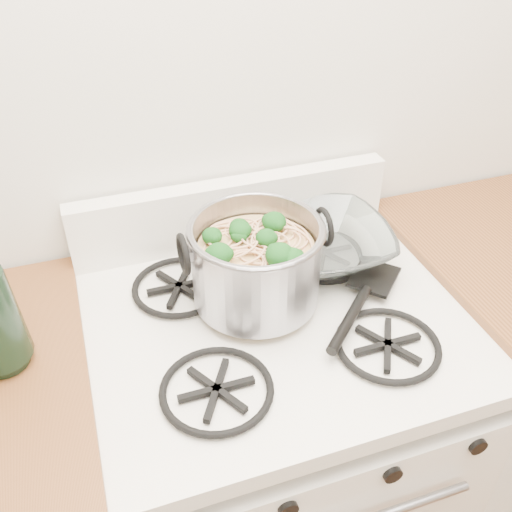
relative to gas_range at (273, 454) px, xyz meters
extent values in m
plane|color=silver|center=(0.00, 0.34, 0.91)|extent=(3.60, 0.00, 3.60)
cube|color=white|center=(0.00, 0.00, -0.03)|extent=(0.76, 0.65, 0.81)
cube|color=white|center=(0.00, 0.00, 0.44)|extent=(0.76, 0.65, 0.04)
cube|color=black|center=(0.00, 0.00, 0.48)|extent=(0.60, 0.56, 0.02)
cylinder|color=black|center=(-0.10, -0.32, 0.34)|extent=(0.04, 0.03, 0.04)
cylinder|color=black|center=(0.10, -0.32, 0.34)|extent=(0.04, 0.03, 0.04)
cylinder|color=black|center=(0.28, -0.32, 0.34)|extent=(0.04, 0.03, 0.04)
cube|color=#522D14|center=(-0.51, 0.00, 0.46)|extent=(0.25, 0.65, 0.04)
cylinder|color=#92929A|center=(-0.03, 0.06, 0.57)|extent=(0.26, 0.26, 0.17)
torus|color=#92929A|center=(-0.03, 0.06, 0.66)|extent=(0.27, 0.27, 0.01)
torus|color=black|center=(-0.17, 0.06, 0.63)|extent=(0.01, 0.08, 0.08)
torus|color=black|center=(0.12, 0.06, 0.63)|extent=(0.01, 0.08, 0.08)
cylinder|color=tan|center=(-0.03, 0.06, 0.55)|extent=(0.23, 0.23, 0.13)
sphere|color=#134714|center=(-0.03, 0.06, 0.63)|extent=(0.04, 0.04, 0.04)
sphere|color=#134714|center=(-0.03, 0.06, 0.63)|extent=(0.04, 0.04, 0.04)
sphere|color=#134714|center=(-0.03, 0.06, 0.63)|extent=(0.04, 0.04, 0.04)
sphere|color=#134714|center=(-0.03, 0.06, 0.63)|extent=(0.04, 0.04, 0.04)
sphere|color=#134714|center=(-0.03, 0.06, 0.63)|extent=(0.04, 0.04, 0.04)
sphere|color=#134714|center=(-0.03, 0.06, 0.63)|extent=(0.04, 0.04, 0.04)
sphere|color=#134714|center=(-0.03, 0.06, 0.63)|extent=(0.04, 0.04, 0.04)
sphere|color=#134714|center=(-0.03, 0.06, 0.63)|extent=(0.04, 0.04, 0.04)
sphere|color=#134714|center=(-0.03, 0.06, 0.63)|extent=(0.04, 0.04, 0.04)
sphere|color=#134714|center=(-0.03, 0.06, 0.63)|extent=(0.04, 0.04, 0.04)
imported|color=white|center=(0.16, 0.14, 0.50)|extent=(0.13, 0.13, 0.03)
camera|label=1|loc=(-0.32, -0.80, 1.26)|focal=40.00mm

